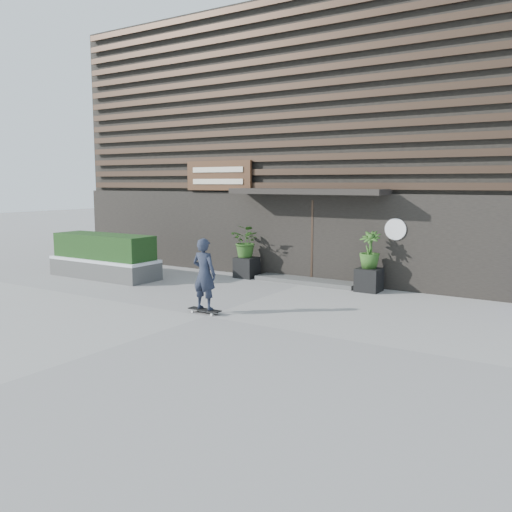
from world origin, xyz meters
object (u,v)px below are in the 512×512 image
Objects in this scene: planter_pot_left at (247,267)px; skateboarder at (204,274)px; raised_bed at (105,269)px; planter_pot_right at (369,280)px.

planter_pot_left is 0.37× the size of skateboarder.
raised_bed is at bearing -147.89° from planter_pot_left.
planter_pot_right reaches higher than raised_bed.
planter_pot_left is 0.17× the size of raised_bed.
raised_bed is at bearing -163.09° from planter_pot_right.
skateboarder is at bearing -67.68° from planter_pot_left.
planter_pot_right is 0.37× the size of skateboarder.
planter_pot_right is at bearing 63.79° from skateboarder.
raised_bed is (-7.37, -2.24, -0.05)m from planter_pot_right.
planter_pot_right is 4.72m from skateboarder.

